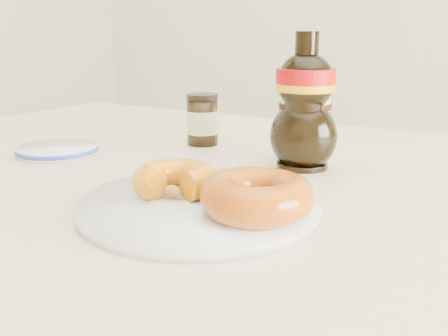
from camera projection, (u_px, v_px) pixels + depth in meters
The scene contains 8 objects.
dining_table at pixel (241, 238), 0.66m from camera, with size 1.40×0.90×0.75m.
plate at pixel (200, 205), 0.52m from camera, with size 0.25×0.25×0.01m.
donut_bitten at pixel (175, 180), 0.54m from camera, with size 0.09×0.09×0.03m, color #CC760B.
donut_whole at pixel (257, 196), 0.47m from camera, with size 0.11×0.11×0.04m, color #A8360A.
nutella_jar at pixel (304, 126), 0.69m from camera, with size 0.07×0.07×0.10m.
syrup_bottle at pixel (305, 102), 0.67m from camera, with size 0.09×0.08×0.18m, color black, non-canonical shape.
dark_jar at pixel (202, 120), 0.83m from camera, with size 0.05×0.05×0.08m.
blue_rim_saucer at pixel (58, 150), 0.77m from camera, with size 0.12×0.12×0.01m.
Camera 1 is at (0.30, -0.44, 0.93)m, focal length 40.00 mm.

